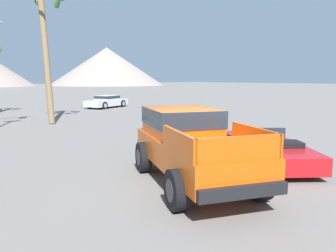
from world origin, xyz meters
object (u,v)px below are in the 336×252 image
Objects in this scene: red_convertible_car at (267,149)px; palm_tree_short at (45,17)px; parked_car_silver at (107,101)px; orange_pickup_truck at (189,141)px.

red_convertible_car is 14.83m from palm_tree_short.
red_convertible_car is 21.58m from parked_car_silver.
parked_car_silver is at bearing 111.69° from red_convertible_car.
parked_car_silver is 0.56× the size of palm_tree_short.
palm_tree_short reaches higher than orange_pickup_truck.
orange_pickup_truck is 1.13× the size of red_convertible_car.
palm_tree_short reaches higher than red_convertible_car.
orange_pickup_truck is 1.15× the size of parked_car_silver.
orange_pickup_truck reaches higher than parked_car_silver.
red_convertible_car is at bearing -82.66° from palm_tree_short.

